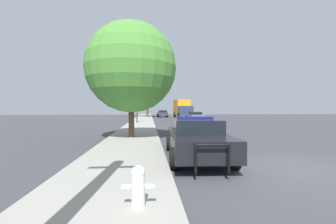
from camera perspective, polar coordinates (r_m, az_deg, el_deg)
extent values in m
plane|color=#3D3D42|center=(7.95, 27.85, -12.47)|extent=(110.00, 110.00, 0.00)
cube|color=#99968C|center=(6.80, -12.76, -14.12)|extent=(3.00, 110.00, 0.13)
cube|color=black|center=(8.32, 7.15, -7.18)|extent=(2.11, 4.93, 0.63)
cube|color=black|center=(8.50, 6.90, -3.30)|extent=(1.73, 2.60, 0.47)
cylinder|color=black|center=(7.16, 16.55, -11.13)|extent=(0.27, 0.68, 0.67)
cylinder|color=black|center=(6.81, 1.41, -11.71)|extent=(0.27, 0.68, 0.67)
cylinder|color=black|center=(10.00, 11.00, -7.61)|extent=(0.27, 0.68, 0.67)
cylinder|color=black|center=(9.76, 0.34, -7.81)|extent=(0.27, 0.68, 0.67)
cylinder|color=black|center=(5.99, 15.21, -11.35)|extent=(0.07, 0.07, 0.75)
cylinder|color=black|center=(5.80, 7.06, -11.73)|extent=(0.07, 0.07, 0.75)
cylinder|color=black|center=(5.82, 11.21, -8.31)|extent=(0.89, 0.11, 0.07)
cube|color=navy|center=(8.48, 6.91, -1.43)|extent=(1.36, 0.27, 0.09)
cube|color=navy|center=(8.52, 13.47, -6.80)|extent=(0.18, 3.49, 0.18)
cylinder|color=white|center=(4.16, -7.58, -19.10)|extent=(0.24, 0.24, 0.56)
sphere|color=white|center=(4.07, -7.59, -15.00)|extent=(0.25, 0.25, 0.25)
cylinder|color=white|center=(4.16, -10.51, -18.32)|extent=(0.17, 0.10, 0.10)
cylinder|color=white|center=(4.14, -4.64, -18.40)|extent=(0.17, 0.10, 0.10)
cylinder|color=#424247|center=(26.32, -7.88, 2.76)|extent=(0.16, 0.16, 4.99)
cylinder|color=#424247|center=(26.45, -4.70, 7.85)|extent=(2.93, 0.11, 0.11)
cube|color=black|center=(26.45, -1.50, 6.88)|extent=(0.30, 0.24, 0.90)
sphere|color=red|center=(26.35, -1.49, 7.55)|extent=(0.20, 0.20, 0.20)
sphere|color=orange|center=(26.32, -1.49, 6.90)|extent=(0.20, 0.20, 0.20)
sphere|color=green|center=(26.29, -1.49, 6.25)|extent=(0.20, 0.20, 0.20)
cube|color=#333856|center=(44.85, -1.42, -0.47)|extent=(1.95, 3.98, 0.64)
cube|color=black|center=(44.64, -1.39, 0.19)|extent=(1.62, 2.10, 0.39)
cylinder|color=black|center=(45.98, -2.65, -0.83)|extent=(0.27, 0.65, 0.64)
cylinder|color=black|center=(46.16, -0.50, -0.82)|extent=(0.27, 0.65, 0.64)
cylinder|color=black|center=(43.57, -2.38, -0.93)|extent=(0.27, 0.65, 0.64)
cylinder|color=black|center=(43.76, -0.11, -0.92)|extent=(0.27, 0.65, 0.64)
cube|color=slate|center=(31.94, 6.97, -1.14)|extent=(1.79, 4.06, 0.55)
cube|color=black|center=(32.13, 6.90, -0.30)|extent=(1.54, 2.11, 0.38)
cylinder|color=black|center=(30.93, 9.04, -1.73)|extent=(0.24, 0.68, 0.68)
cylinder|color=black|center=(30.55, 5.84, -1.76)|extent=(0.24, 0.68, 0.68)
cylinder|color=black|center=(33.37, 8.00, -1.52)|extent=(0.24, 0.68, 0.68)
cylinder|color=black|center=(33.02, 5.03, -1.55)|extent=(0.24, 0.68, 0.68)
cube|color=#333856|center=(38.74, 4.45, 0.31)|extent=(2.45, 2.21, 1.67)
cube|color=orange|center=(42.51, 3.47, 1.16)|extent=(2.54, 5.58, 2.83)
cylinder|color=black|center=(39.21, 6.07, -0.90)|extent=(0.31, 1.00, 0.99)
cylinder|color=black|center=(38.77, 2.70, -0.92)|extent=(0.31, 1.00, 0.99)
cylinder|color=black|center=(43.76, 4.74, -0.70)|extent=(0.31, 1.00, 0.99)
cylinder|color=black|center=(43.36, 1.71, -0.71)|extent=(0.31, 1.00, 0.99)
cylinder|color=brown|center=(43.57, -5.26, 1.57)|extent=(0.47, 0.47, 4.19)
sphere|color=#B77F28|center=(43.75, -5.27, 6.32)|extent=(5.57, 5.57, 5.57)
cylinder|color=#4C3823|center=(13.23, -9.29, -0.68)|extent=(0.33, 0.33, 2.62)
sphere|color=#4C8E38|center=(13.44, -9.33, 11.13)|extent=(5.24, 5.24, 5.24)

